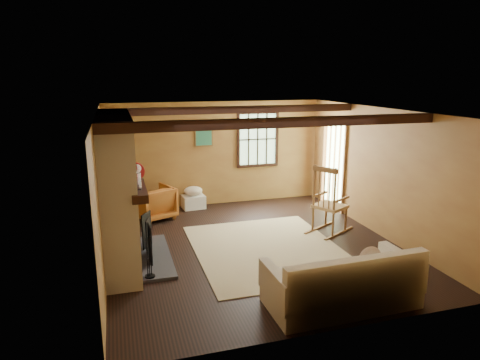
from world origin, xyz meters
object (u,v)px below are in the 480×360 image
object	(u,v)px
rocking_chair	(329,204)
fireplace	(120,197)
armchair	(154,203)
sofa	(344,286)
laundry_basket	(193,202)

from	to	relation	value
rocking_chair	fireplace	bearing A→B (deg)	64.99
rocking_chair	armchair	bearing A→B (deg)	31.63
sofa	armchair	xyz separation A→B (m)	(-2.05, 4.31, 0.06)
fireplace	armchair	xyz separation A→B (m)	(0.69, 2.05, -0.75)
fireplace	sofa	world-z (taller)	fireplace
armchair	rocking_chair	bearing A→B (deg)	128.10
rocking_chair	laundry_basket	world-z (taller)	rocking_chair
rocking_chair	laundry_basket	xyz separation A→B (m)	(-2.23, 2.27, -0.41)
fireplace	sofa	distance (m)	3.64
laundry_basket	rocking_chair	bearing A→B (deg)	-45.50
fireplace	laundry_basket	size ratio (longest dim) A/B	4.80
sofa	rocking_chair	bearing A→B (deg)	65.08
laundry_basket	fireplace	bearing A→B (deg)	-122.50
laundry_basket	sofa	bearing A→B (deg)	-76.92
sofa	armchair	bearing A→B (deg)	114.09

